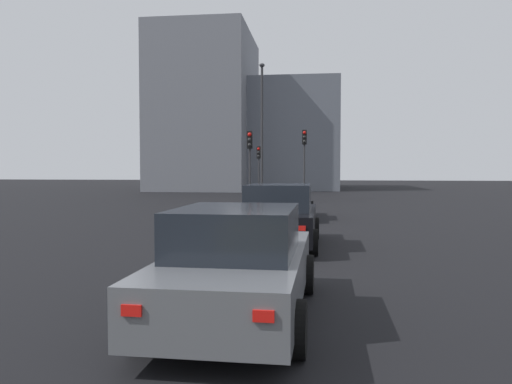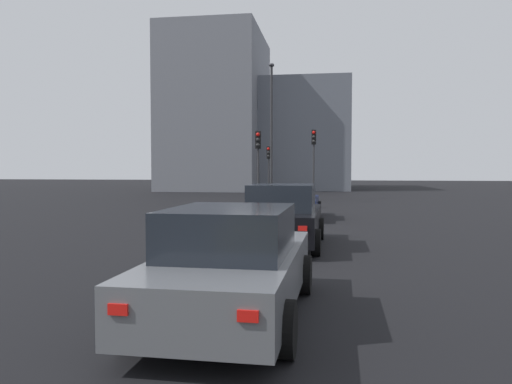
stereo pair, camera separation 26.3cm
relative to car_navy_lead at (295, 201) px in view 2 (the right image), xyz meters
The scene contains 10 objects.
ground_plane 7.79m from the car_navy_lead, behind, with size 160.00×160.00×0.20m, color black.
car_navy_lead is the anchor object (origin of this frame).
car_black_second 7.57m from the car_navy_lead, behind, with size 4.49×2.10×1.65m.
car_grey_third 13.93m from the car_navy_lead, behind, with size 4.57×2.04×1.53m.
traffic_light_near_left 10.43m from the car_navy_lead, ahead, with size 0.32×0.29×4.48m.
traffic_light_near_right 16.06m from the car_navy_lead, 11.12° to the left, with size 0.32×0.29×3.73m.
traffic_light_far_left 5.69m from the car_navy_lead, 25.31° to the left, with size 0.32×0.29×4.01m.
street_lamp_kerbside 12.83m from the car_navy_lead, 11.51° to the left, with size 0.56×0.36×8.97m.
building_facade_left 33.58m from the car_navy_lead, ahead, with size 15.48×10.66×10.83m, color slate.
building_facade_center 31.13m from the car_navy_lead, 19.27° to the left, with size 12.79×9.24×15.57m, color slate.
Camera 2 is at (-12.77, -1.49, 2.04)m, focal length 34.61 mm.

